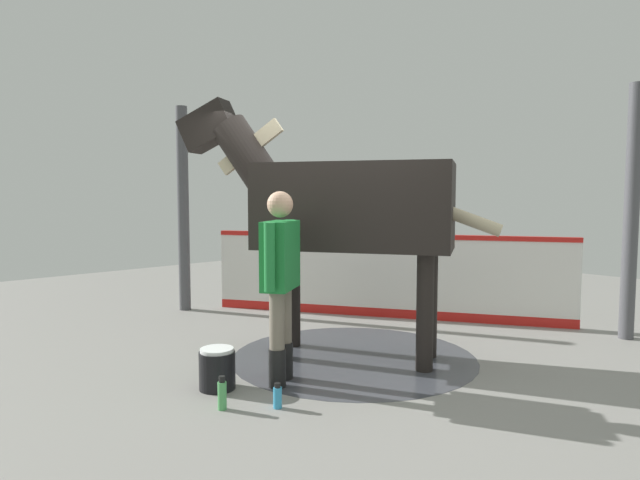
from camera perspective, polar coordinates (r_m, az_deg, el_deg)
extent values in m
cube|color=gray|center=(5.53, 3.25, -12.63)|extent=(16.00, 16.00, 0.02)
cylinder|color=#42444C|center=(5.66, 3.53, -12.10)|extent=(2.47, 2.47, 0.00)
cube|color=white|center=(7.39, 6.85, -3.94)|extent=(4.18, 2.48, 1.07)
cube|color=red|center=(7.33, 6.89, 0.42)|extent=(4.20, 2.50, 0.06)
cube|color=red|center=(7.48, 6.82, -7.53)|extent=(4.19, 2.49, 0.12)
cylinder|color=#4C4C51|center=(7.97, -14.11, 3.13)|extent=(0.16, 0.16, 2.88)
cylinder|color=#4C4C51|center=(7.07, 29.79, 2.48)|extent=(0.16, 0.16, 2.88)
cube|color=black|center=(5.42, 3.61, 3.53)|extent=(2.08, 1.70, 0.85)
cylinder|color=black|center=(5.51, -4.44, -6.66)|extent=(0.16, 0.16, 1.10)
cylinder|color=black|center=(5.94, -2.84, -5.83)|extent=(0.16, 0.16, 1.10)
cylinder|color=black|center=(5.19, 10.91, -7.45)|extent=(0.16, 0.16, 1.10)
cylinder|color=black|center=(5.64, 11.36, -6.48)|extent=(0.16, 0.16, 1.10)
cylinder|color=black|center=(5.78, -7.29, 8.35)|extent=(0.89, 0.74, 0.93)
cube|color=#C6B793|center=(5.79, -7.30, 9.61)|extent=(0.66, 0.42, 0.57)
cube|color=black|center=(6.01, -11.50, 11.54)|extent=(0.70, 0.57, 0.56)
cylinder|color=#C6B793|center=(5.29, 14.86, 2.28)|extent=(0.66, 0.46, 0.35)
cylinder|color=black|center=(4.99, -3.72, -12.46)|extent=(0.15, 0.15, 0.33)
cylinder|color=slate|center=(4.88, -3.74, -7.80)|extent=(0.13, 0.13, 0.50)
cylinder|color=black|center=(4.79, -4.49, -13.19)|extent=(0.15, 0.15, 0.33)
cylinder|color=slate|center=(4.68, -4.53, -8.35)|extent=(0.13, 0.13, 0.50)
cube|color=#1E7F38|center=(4.69, -4.17, -1.60)|extent=(0.45, 0.52, 0.59)
cylinder|color=#1E7F38|center=(4.97, -3.17, -1.07)|extent=(0.09, 0.09, 0.56)
cylinder|color=#1E7F38|center=(4.41, -5.30, -1.81)|extent=(0.09, 0.09, 0.56)
sphere|color=tan|center=(4.66, -4.20, 3.74)|extent=(0.22, 0.22, 0.22)
cylinder|color=black|center=(4.82, -10.70, -13.24)|extent=(0.31, 0.31, 0.32)
cylinder|color=white|center=(4.76, -10.74, -11.24)|extent=(0.28, 0.28, 0.03)
cylinder|color=#3399CC|center=(4.38, -4.46, -16.13)|extent=(0.07, 0.07, 0.16)
cylinder|color=black|center=(4.34, -4.47, -14.91)|extent=(0.05, 0.05, 0.04)
cylinder|color=#4CA559|center=(4.39, -10.19, -15.74)|extent=(0.07, 0.07, 0.21)
cylinder|color=black|center=(4.35, -10.22, -14.13)|extent=(0.05, 0.05, 0.05)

